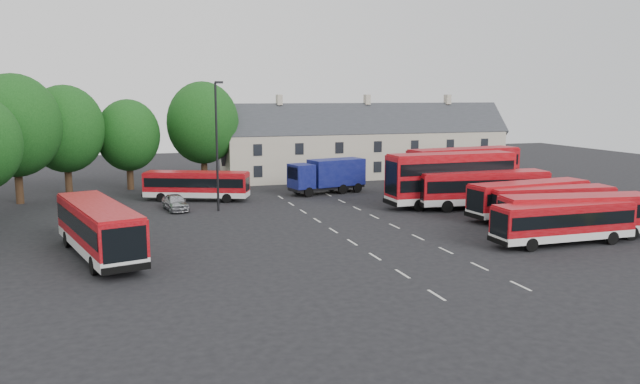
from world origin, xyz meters
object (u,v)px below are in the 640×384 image
Objects in this scene: bus_row_a at (563,220)px; bus_west at (99,225)px; bus_dd_south at (451,176)px; silver_car at (175,202)px; box_truck at (328,174)px; lamppost at (217,143)px.

bus_row_a is 30.35m from bus_west.
bus_row_a is at bearing -91.43° from bus_dd_south.
bus_west is 16.06m from silver_car.
bus_row_a is at bearing -116.06° from bus_west.
bus_dd_south is at bearing 90.14° from bus_row_a.
bus_west reaches higher than silver_car.
silver_car is (-15.79, -4.96, -1.24)m from box_truck.
bus_dd_south reaches higher than bus_west.
box_truck is at bearing 27.43° from lamppost.
bus_dd_south is at bearing -65.37° from box_truck.
box_truck is 16.60m from silver_car.
bus_row_a is 15.31m from bus_dd_south.
silver_car is at bearing 139.09° from bus_row_a.
bus_dd_south is (0.08, 15.27, 1.07)m from bus_row_a.
lamppost is (-20.33, 4.31, 3.20)m from bus_dd_south.
bus_dd_south reaches higher than box_truck.
bus_dd_south is 1.43× the size of box_truck.
bus_dd_south reaches higher than silver_car.
lamppost is at bearing -30.12° from silver_car.
silver_car is (-23.83, 20.97, -0.99)m from bus_row_a.
silver_car is 0.38× the size of lamppost.
bus_west is at bearing -164.00° from bus_dd_south.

